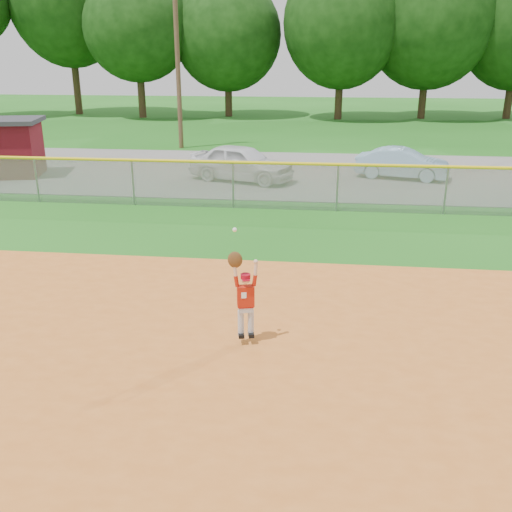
{
  "coord_description": "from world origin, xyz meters",
  "views": [
    {
      "loc": [
        -0.5,
        -7.85,
        4.78
      ],
      "look_at": [
        -1.7,
        2.38,
        1.1
      ],
      "focal_mm": 40.0,
      "sensor_mm": 36.0,
      "label": 1
    }
  ],
  "objects_px": {
    "utility_shed": "(3,147)",
    "ballplayer": "(244,295)",
    "car_blue": "(402,163)",
    "car_white_a": "(242,163)"
  },
  "relations": [
    {
      "from": "utility_shed",
      "to": "ballplayer",
      "type": "xyz_separation_m",
      "value": [
        11.63,
        -13.06,
        -0.24
      ]
    },
    {
      "from": "car_blue",
      "to": "ballplayer",
      "type": "xyz_separation_m",
      "value": [
        -4.39,
        -14.41,
        0.31
      ]
    },
    {
      "from": "car_white_a",
      "to": "utility_shed",
      "type": "height_order",
      "value": "utility_shed"
    },
    {
      "from": "ballplayer",
      "to": "car_blue",
      "type": "bearing_deg",
      "value": 73.04
    },
    {
      "from": "car_blue",
      "to": "car_white_a",
      "type": "bearing_deg",
      "value": 115.46
    },
    {
      "from": "utility_shed",
      "to": "ballplayer",
      "type": "height_order",
      "value": "utility_shed"
    },
    {
      "from": "car_white_a",
      "to": "ballplayer",
      "type": "height_order",
      "value": "ballplayer"
    },
    {
      "from": "car_blue",
      "to": "utility_shed",
      "type": "xyz_separation_m",
      "value": [
        -16.02,
        -1.34,
        0.56
      ]
    },
    {
      "from": "car_white_a",
      "to": "car_blue",
      "type": "bearing_deg",
      "value": -60.96
    },
    {
      "from": "car_blue",
      "to": "utility_shed",
      "type": "relative_size",
      "value": 1.02
    }
  ]
}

